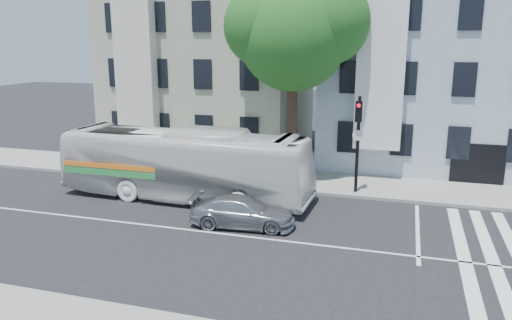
% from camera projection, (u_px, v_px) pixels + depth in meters
% --- Properties ---
extents(ground, '(120.00, 120.00, 0.00)m').
position_uv_depth(ground, '(240.00, 236.00, 19.03)').
color(ground, black).
rests_on(ground, ground).
extents(sidewalk_far, '(80.00, 4.00, 0.15)m').
position_uv_depth(sidewalk_far, '(288.00, 180.00, 26.46)').
color(sidewalk_far, gray).
rests_on(sidewalk_far, ground).
extents(building_left, '(12.00, 10.00, 11.00)m').
position_uv_depth(building_left, '(213.00, 68.00, 33.70)').
color(building_left, '#ACAF92').
rests_on(building_left, ground).
extents(building_right, '(12.00, 10.00, 11.00)m').
position_uv_depth(building_right, '(431.00, 71.00, 29.73)').
color(building_right, '#94A7B0').
rests_on(building_right, ground).
extents(street_tree, '(7.30, 5.90, 11.10)m').
position_uv_depth(street_tree, '(295.00, 29.00, 25.33)').
color(street_tree, '#2D2116').
rests_on(street_tree, ground).
extents(bus, '(3.21, 12.07, 3.34)m').
position_uv_depth(bus, '(185.00, 164.00, 23.19)').
color(bus, silver).
rests_on(bus, ground).
extents(sedan, '(2.10, 4.35, 1.22)m').
position_uv_depth(sedan, '(242.00, 212.00, 19.90)').
color(sedan, '#A2A5A9').
rests_on(sedan, ground).
extents(hedge, '(8.47, 2.73, 0.70)m').
position_uv_depth(hedge, '(160.00, 168.00, 27.21)').
color(hedge, '#1E5E1E').
rests_on(hedge, sidewalk_far).
extents(traffic_signal, '(0.50, 0.55, 4.77)m').
position_uv_depth(traffic_signal, '(358.00, 132.00, 23.37)').
color(traffic_signal, black).
rests_on(traffic_signal, ground).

